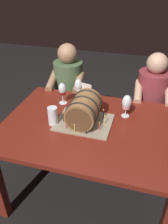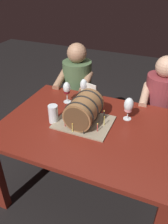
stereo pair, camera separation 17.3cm
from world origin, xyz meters
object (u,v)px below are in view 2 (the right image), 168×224
Objects in this scene: wine_glass_white at (84,86)px; beer_pint at (53,115)px; wine_glass_red at (67,89)px; person_seated_right at (156,117)px; wine_glass_rose at (129,106)px; menu_card at (91,92)px; dining_table at (90,137)px; person_seated_left at (78,100)px; barrel_cake at (84,111)px.

wine_glass_white is 1.31× the size of beer_pint.
wine_glass_red is 0.96m from person_seated_right.
wine_glass_rose is at bearing -5.75° from wine_glass_red.
person_seated_right is (0.20, 0.51, -0.37)m from wine_glass_rose.
wine_glass_red reaches higher than menu_card.
dining_table is 8.47× the size of menu_card.
wine_glass_red is 1.34× the size of beer_pint.
person_seated_left is at bearing 121.09° from dining_table.
person_seated_left is at bearing 144.71° from menu_card.
wine_glass_white is at bearing 119.34° from dining_table.
dining_table is 7.03× the size of wine_glass_red.
wine_glass_red is (-0.32, 0.26, 0.24)m from dining_table.
wine_glass_white reaches higher than beer_pint.
person_seated_left reaches higher than wine_glass_red.
barrel_cake is at bearing 18.72° from beer_pint.
dining_table is 0.44m from menu_card.
barrel_cake is 0.35m from wine_glass_rose.
wine_glass_rose is 1.18× the size of menu_card.
dining_table is at bearing -16.92° from barrel_cake.
beer_pint is at bearing -93.58° from menu_card.
menu_card is at bearing -148.98° from person_seated_right.
menu_card is 0.14× the size of person_seated_right.
person_seated_right is at bearing 27.42° from wine_glass_white.
person_seated_left reaches higher than wine_glass_white.
barrel_cake is at bearing -42.51° from wine_glass_red.
person_seated_right reaches higher than wine_glass_white.
barrel_cake reaches higher than wine_glass_red.
wine_glass_white is 0.54m from person_seated_left.
person_seated_left is (-0.11, 0.46, -0.37)m from wine_glass_red.
wine_glass_rose is at bearing 26.72° from beer_pint.
wine_glass_rose is 0.58m from beer_pint.
barrel_cake is at bearing -125.07° from person_seated_right.
wine_glass_rose is 0.48m from wine_glass_white.
wine_glass_rose is (0.29, 0.19, 0.01)m from barrel_cake.
wine_glass_red is (-0.11, -0.12, 0.01)m from wine_glass_white.
wine_glass_white is at bearing 81.28° from beer_pint.
beer_pint is 0.90× the size of menu_card.
wine_glass_white is (-0.45, 0.18, 0.00)m from wine_glass_rose.
beer_pint is (-0.28, -0.06, 0.17)m from dining_table.
dining_table is 0.85m from person_seated_left.
person_seated_right is (0.86, -0.00, -0.01)m from person_seated_left.
wine_glass_white is at bearing 113.26° from barrel_cake.
dining_table is 7.16× the size of wine_glass_rose.
menu_card reaches higher than beer_pint.
person_seated_right is at bearing 54.93° from barrel_cake.
person_seated_left is (-0.15, 0.77, -0.31)m from beer_pint.
person_seated_left reaches higher than wine_glass_rose.
wine_glass_red is 0.22m from menu_card.
wine_glass_white is 1.18× the size of menu_card.
wine_glass_red is at bearing 97.16° from beer_pint.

